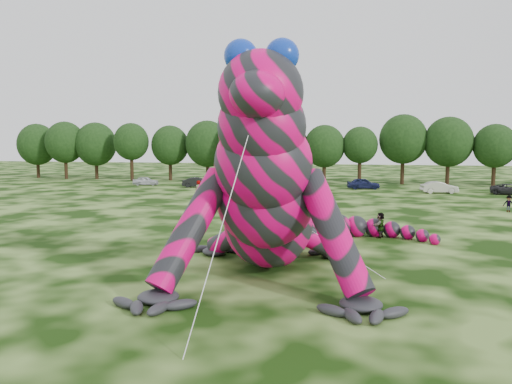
{
  "coord_description": "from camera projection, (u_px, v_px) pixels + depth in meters",
  "views": [
    {
      "loc": [
        0.67,
        -19.34,
        6.66
      ],
      "look_at": [
        -4.39,
        5.61,
        4.0
      ],
      "focal_mm": 35.0,
      "sensor_mm": 36.0,
      "label": 1
    }
  ],
  "objects": [
    {
      "name": "ground",
      "position": [
        337.0,
        309.0,
        19.67
      ],
      "size": [
        240.0,
        240.0,
        0.0
      ],
      "primitive_type": "plane",
      "color": "#16330A",
      "rests_on": "ground"
    },
    {
      "name": "inflatable_gecko",
      "position": [
        271.0,
        163.0,
        26.3
      ],
      "size": [
        20.21,
        23.33,
        10.88
      ],
      "primitive_type": null,
      "rotation": [
        0.0,
        0.0,
        0.09
      ],
      "color": "#E00263",
      "rests_on": "ground"
    },
    {
      "name": "tree_0",
      "position": [
        37.0,
        151.0,
        87.7
      ],
      "size": [
        6.91,
        6.22,
        9.51
      ],
      "primitive_type": null,
      "color": "black",
      "rests_on": "ground"
    },
    {
      "name": "tree_1",
      "position": [
        65.0,
        150.0,
        85.31
      ],
      "size": [
        6.74,
        6.07,
        9.81
      ],
      "primitive_type": null,
      "color": "black",
      "rests_on": "ground"
    },
    {
      "name": "tree_2",
      "position": [
        96.0,
        151.0,
        84.95
      ],
      "size": [
        7.04,
        6.34,
        9.64
      ],
      "primitive_type": null,
      "color": "black",
      "rests_on": "ground"
    },
    {
      "name": "tree_3",
      "position": [
        131.0,
        152.0,
        81.87
      ],
      "size": [
        5.81,
        5.23,
        9.44
      ],
      "primitive_type": null,
      "color": "black",
      "rests_on": "ground"
    },
    {
      "name": "tree_4",
      "position": [
        170.0,
        153.0,
        82.29
      ],
      "size": [
        6.22,
        5.6,
        9.06
      ],
      "primitive_type": null,
      "color": "black",
      "rests_on": "ground"
    },
    {
      "name": "tree_5",
      "position": [
        207.0,
        151.0,
        80.69
      ],
      "size": [
        7.16,
        6.44,
        9.8
      ],
      "primitive_type": null,
      "color": "black",
      "rests_on": "ground"
    },
    {
      "name": "tree_6",
      "position": [
        238.0,
        152.0,
        77.9
      ],
      "size": [
        6.52,
        5.86,
        9.49
      ],
      "primitive_type": null,
      "color": "black",
      "rests_on": "ground"
    },
    {
      "name": "tree_7",
      "position": [
        286.0,
        153.0,
        76.54
      ],
      "size": [
        6.68,
        6.01,
        9.48
      ],
      "primitive_type": null,
      "color": "black",
      "rests_on": "ground"
    },
    {
      "name": "tree_8",
      "position": [
        324.0,
        154.0,
        75.59
      ],
      "size": [
        6.14,
        5.53,
        8.94
      ],
      "primitive_type": null,
      "color": "black",
      "rests_on": "ground"
    },
    {
      "name": "tree_9",
      "position": [
        360.0,
        155.0,
        74.91
      ],
      "size": [
        5.27,
        4.74,
        8.68
      ],
      "primitive_type": null,
      "color": "black",
      "rests_on": "ground"
    },
    {
      "name": "tree_10",
      "position": [
        403.0,
        149.0,
        74.76
      ],
      "size": [
        7.09,
        6.38,
        10.5
      ],
      "primitive_type": null,
      "color": "black",
      "rests_on": "ground"
    },
    {
      "name": "tree_11",
      "position": [
        448.0,
        151.0,
        73.15
      ],
      "size": [
        7.01,
        6.31,
        10.07
      ],
      "primitive_type": null,
      "color": "black",
      "rests_on": "ground"
    },
    {
      "name": "tree_12",
      "position": [
        494.0,
        155.0,
        71.53
      ],
      "size": [
        5.99,
        5.39,
        8.97
      ],
      "primitive_type": null,
      "color": "black",
      "rests_on": "ground"
    },
    {
      "name": "car_0",
      "position": [
        146.0,
        181.0,
        73.57
      ],
      "size": [
        3.95,
        2.14,
        1.27
      ],
      "primitive_type": "imported",
      "rotation": [
        0.0,
        0.0,
        1.75
      ],
      "color": "silver",
      "rests_on": "ground"
    },
    {
      "name": "car_1",
      "position": [
        198.0,
        182.0,
        70.23
      ],
      "size": [
        4.41,
        1.96,
        1.41
      ],
      "primitive_type": "imported",
      "rotation": [
        0.0,
        0.0,
        1.68
      ],
      "color": "black",
      "rests_on": "ground"
    },
    {
      "name": "car_2",
      "position": [
        252.0,
        184.0,
        68.55
      ],
      "size": [
        5.29,
        3.07,
        1.39
      ],
      "primitive_type": "imported",
      "rotation": [
        0.0,
        0.0,
        1.73
      ],
      "color": "#851100",
      "rests_on": "ground"
    },
    {
      "name": "car_3",
      "position": [
        299.0,
        185.0,
        66.38
      ],
      "size": [
        5.08,
        2.63,
        1.41
      ],
      "primitive_type": "imported",
      "rotation": [
        0.0,
        0.0,
        1.43
      ],
      "color": "#AFB6B9",
      "rests_on": "ground"
    },
    {
      "name": "car_4",
      "position": [
        363.0,
        184.0,
        67.81
      ],
      "size": [
        4.63,
        2.36,
        1.51
      ],
      "primitive_type": "imported",
      "rotation": [
        0.0,
        0.0,
        1.7
      ],
      "color": "#171C45",
      "rests_on": "ground"
    },
    {
      "name": "car_5",
      "position": [
        439.0,
        187.0,
        62.46
      ],
      "size": [
        4.68,
        2.42,
        1.47
      ],
      "primitive_type": "imported",
      "rotation": [
        0.0,
        0.0,
        1.77
      ],
      "color": "beige",
      "rests_on": "ground"
    },
    {
      "name": "car_6",
      "position": [
        510.0,
        189.0,
        60.91
      ],
      "size": [
        5.02,
        3.08,
        1.3
      ],
      "primitive_type": "imported",
      "rotation": [
        0.0,
        0.0,
        1.36
      ],
      "color": "#242426",
      "rests_on": "ground"
    },
    {
      "name": "spectator_4",
      "position": [
        199.0,
        188.0,
        59.03
      ],
      "size": [
        0.98,
        0.7,
        1.88
      ],
      "primitive_type": "imported",
      "rotation": [
        0.0,
        0.0,
        3.03
      ],
      "color": "gray",
      "rests_on": "ground"
    },
    {
      "name": "spectator_2",
      "position": [
        509.0,
        204.0,
        46.18
      ],
      "size": [
        1.05,
        0.66,
        1.55
      ],
      "primitive_type": "imported",
      "rotation": [
        0.0,
        0.0,
        6.2
      ],
      "color": "gray",
      "rests_on": "ground"
    },
    {
      "name": "spectator_1",
      "position": [
        302.0,
        205.0,
        44.65
      ],
      "size": [
        1.02,
        0.89,
        1.77
      ],
      "primitive_type": "imported",
      "rotation": [
        0.0,
        0.0,
        3.44
      ],
      "color": "gray",
      "rests_on": "ground"
    },
    {
      "name": "spectator_5",
      "position": [
        380.0,
        225.0,
        34.02
      ],
      "size": [
        1.09,
        1.7,
        1.75
      ],
      "primitive_type": "imported",
      "rotation": [
        0.0,
        0.0,
        4.32
      ],
      "color": "gray",
      "rests_on": "ground"
    }
  ]
}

